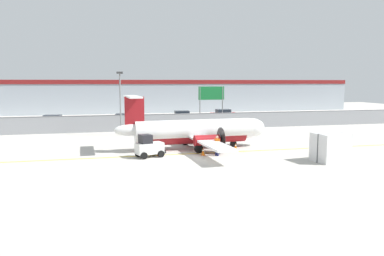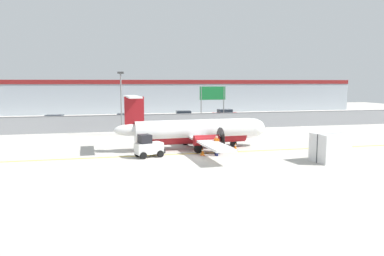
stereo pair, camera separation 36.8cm
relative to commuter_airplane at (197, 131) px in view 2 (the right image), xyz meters
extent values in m
plane|color=#BCB7AD|center=(-1.75, -4.33, -1.60)|extent=(140.00, 140.00, 0.00)
cube|color=yellow|center=(-1.75, -2.33, -1.60)|extent=(84.00, 0.20, 0.01)
cube|color=gray|center=(-1.75, 13.67, -0.60)|extent=(98.00, 0.04, 2.00)
cylinder|color=slate|center=(-1.75, 13.67, 0.45)|extent=(98.00, 0.10, 0.10)
cube|color=#38383A|center=(-1.75, 25.17, -1.54)|extent=(98.00, 17.00, 0.12)
cube|color=#A8B2BC|center=(-1.75, 43.67, 1.65)|extent=(91.00, 8.00, 6.50)
cube|color=maroon|center=(-1.75, 39.67, 4.50)|extent=(91.00, 0.20, 0.80)
cylinder|color=white|center=(-0.25, -0.01, 0.15)|extent=(11.02, 2.46, 1.90)
ellipsoid|color=white|center=(5.49, 0.28, 0.15)|extent=(2.61, 1.93, 1.80)
ellipsoid|color=white|center=(-6.00, -0.31, 0.35)|extent=(3.13, 1.20, 1.05)
cylinder|color=maroon|center=(-0.25, -0.01, -0.38)|extent=(9.88, 1.98, 1.48)
cube|color=white|center=(-0.15, -0.01, -0.42)|extent=(2.41, 16.06, 0.18)
cylinder|color=maroon|center=(-0.09, 2.60, -0.42)|extent=(2.24, 1.01, 0.90)
cone|color=black|center=(1.06, 2.66, -0.42)|extent=(0.47, 0.46, 0.44)
cylinder|color=#262626|center=(1.21, 2.67, -0.42)|extent=(0.15, 2.10, 2.10)
cylinder|color=maroon|center=(0.18, -2.59, -0.42)|extent=(2.24, 1.01, 0.90)
cone|color=black|center=(1.33, -2.54, -0.42)|extent=(0.47, 0.46, 0.44)
cylinder|color=#262626|center=(1.48, -2.53, -0.42)|extent=(0.15, 2.10, 2.10)
cube|color=maroon|center=(-5.72, -0.29, 1.70)|extent=(1.71, 0.27, 3.10)
cube|color=white|center=(-5.86, -0.30, 3.25)|extent=(1.34, 4.85, 0.14)
cylinder|color=#59595B|center=(3.60, 0.18, -0.82)|extent=(0.15, 0.15, 0.97)
cylinder|color=black|center=(3.60, 0.18, -1.30)|extent=(0.61, 0.25, 0.60)
cylinder|color=#59595B|center=(-0.67, 2.18, -0.78)|extent=(0.15, 0.15, 0.90)
cylinder|color=black|center=(-0.67, 2.18, -1.22)|extent=(0.77, 0.26, 0.76)
cylinder|color=#59595B|center=(-0.44, -2.24, -0.78)|extent=(0.15, 0.15, 0.90)
cylinder|color=black|center=(-0.44, -2.24, -1.22)|extent=(0.77, 0.26, 0.76)
cube|color=silver|center=(-4.77, -2.89, -0.87)|extent=(2.43, 1.70, 0.90)
cube|color=black|center=(-5.10, -2.99, -0.07)|extent=(1.16, 1.22, 0.70)
cube|color=black|center=(-3.67, -2.55, -1.17)|extent=(0.48, 1.10, 0.30)
cylinder|color=black|center=(-4.23, -2.09, -1.32)|extent=(0.59, 0.34, 0.56)
cylinder|color=black|center=(-3.87, -3.24, -1.32)|extent=(0.59, 0.34, 0.56)
cylinder|color=black|center=(-5.66, -2.54, -1.32)|extent=(0.59, 0.34, 0.56)
cylinder|color=black|center=(-5.31, -3.68, -1.32)|extent=(0.59, 0.34, 0.56)
cylinder|color=#191E4C|center=(0.69, -3.65, -1.18)|extent=(0.22, 0.22, 0.85)
cylinder|color=#191E4C|center=(0.80, -3.82, -1.18)|extent=(0.22, 0.22, 0.85)
cylinder|color=orange|center=(0.75, -3.73, -0.45)|extent=(0.47, 0.47, 0.60)
cylinder|color=orange|center=(0.63, -3.55, -0.42)|extent=(0.14, 0.14, 0.55)
cylinder|color=orange|center=(0.87, -3.92, -0.42)|extent=(0.14, 0.14, 0.55)
sphere|color=tan|center=(0.75, -3.73, -0.01)|extent=(0.22, 0.22, 0.22)
cube|color=silver|center=(8.59, -7.88, -0.50)|extent=(2.64, 2.30, 2.20)
cube|color=#333338|center=(8.59, -7.88, -0.50)|extent=(2.43, 0.40, 2.20)
cube|color=orange|center=(-0.31, -3.23, -1.58)|extent=(0.36, 0.36, 0.04)
cone|color=orange|center=(-0.31, -3.23, -1.26)|extent=(0.28, 0.28, 0.60)
cylinder|color=white|center=(-0.31, -3.23, -1.18)|extent=(0.17, 0.17, 0.08)
cube|color=orange|center=(3.21, -1.50, -1.58)|extent=(0.36, 0.36, 0.04)
cone|color=orange|center=(3.21, -1.50, -1.26)|extent=(0.28, 0.28, 0.60)
cylinder|color=white|center=(3.21, -1.50, -1.18)|extent=(0.17, 0.17, 0.08)
cube|color=#19662D|center=(-15.11, 20.15, -0.86)|extent=(4.36, 2.14, 0.80)
cube|color=#262D38|center=(-14.96, 20.13, -0.18)|extent=(2.36, 1.79, 0.56)
cylinder|color=black|center=(-16.59, 19.40, -1.18)|extent=(0.62, 0.26, 0.60)
cylinder|color=black|center=(-16.40, 21.19, -1.18)|extent=(0.62, 0.26, 0.60)
cylinder|color=black|center=(-13.81, 19.10, -1.18)|extent=(0.62, 0.26, 0.60)
cylinder|color=black|center=(-13.62, 20.89, -1.18)|extent=(0.62, 0.26, 0.60)
cube|color=#B28C19|center=(-5.36, 20.12, -0.86)|extent=(4.37, 2.19, 0.80)
cube|color=#262D38|center=(-5.51, 20.14, -0.18)|extent=(2.37, 1.81, 0.56)
cylinder|color=black|center=(-3.86, 20.85, -1.18)|extent=(0.62, 0.27, 0.60)
cylinder|color=black|center=(-4.08, 19.06, -1.18)|extent=(0.62, 0.27, 0.60)
cylinder|color=black|center=(-6.64, 21.18, -1.18)|extent=(0.62, 0.27, 0.60)
cylinder|color=black|center=(-6.86, 19.39, -1.18)|extent=(0.62, 0.27, 0.60)
cube|color=#B28C19|center=(3.66, 23.28, -0.86)|extent=(4.30, 1.96, 0.80)
cube|color=#262D38|center=(3.51, 23.29, -0.18)|extent=(2.29, 1.69, 0.56)
cylinder|color=black|center=(5.11, 24.09, -1.18)|extent=(0.61, 0.24, 0.60)
cylinder|color=black|center=(5.00, 22.30, -1.18)|extent=(0.61, 0.24, 0.60)
cylinder|color=black|center=(2.32, 24.27, -1.18)|extent=(0.61, 0.24, 0.60)
cylinder|color=black|center=(2.20, 22.47, -1.18)|extent=(0.61, 0.24, 0.60)
cube|color=red|center=(10.84, 24.75, -0.86)|extent=(4.27, 1.88, 0.80)
cube|color=#262D38|center=(10.69, 24.74, -0.18)|extent=(2.27, 1.65, 0.56)
cylinder|color=black|center=(12.20, 25.71, -1.18)|extent=(0.61, 0.23, 0.60)
cylinder|color=black|center=(12.27, 23.91, -1.18)|extent=(0.61, 0.23, 0.60)
cylinder|color=black|center=(9.40, 25.59, -1.18)|extent=(0.61, 0.23, 0.60)
cylinder|color=black|center=(9.48, 23.79, -1.18)|extent=(0.61, 0.23, 0.60)
cylinder|color=slate|center=(-6.39, 10.51, 1.90)|extent=(0.16, 0.16, 7.00)
cube|color=#333333|center=(-6.39, 10.51, 5.55)|extent=(0.70, 0.30, 0.24)
cylinder|color=slate|center=(4.44, 15.86, 1.15)|extent=(0.14, 0.14, 5.50)
cylinder|color=slate|center=(7.64, 15.86, 1.15)|extent=(0.14, 0.14, 5.50)
cube|color=#14662D|center=(6.04, 15.86, 3.00)|extent=(3.60, 0.10, 1.80)
camera|label=1|loc=(-8.45, -33.00, 4.53)|focal=35.00mm
camera|label=2|loc=(-8.09, -33.08, 4.53)|focal=35.00mm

